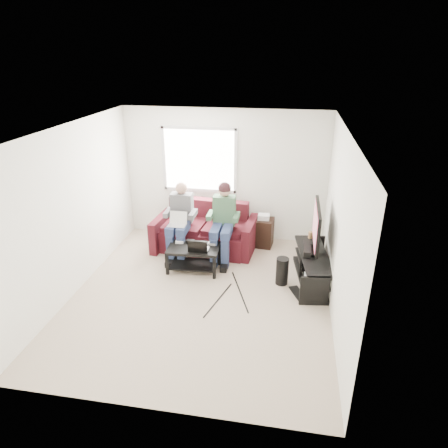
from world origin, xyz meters
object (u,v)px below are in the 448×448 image
Objects in this scene: coffee_table at (194,253)px; tv_stand at (313,269)px; sofa at (206,232)px; tv at (316,227)px; end_table at (263,232)px; subwoofer at (282,271)px.

coffee_table is 2.05m from tv_stand.
tv reaches higher than sofa.
tv is at bearing -49.24° from end_table.
sofa is 0.87m from coffee_table.
sofa is 2.99× the size of end_table.
sofa reaches higher than tv_stand.
end_table is (-0.43, 1.36, 0.06)m from subwoofer.
subwoofer is (1.55, -0.20, -0.09)m from coffee_table.
end_table reaches higher than subwoofer.
end_table is at bearing 46.10° from coffee_table.
tv is at bearing 2.45° from coffee_table.
tv_stand reaches higher than subwoofer.
sofa reaches higher than subwoofer.
subwoofer is at bearing -72.62° from end_table.
tv is at bearing 91.47° from tv_stand.
sofa is 2.25m from tv.
end_table is at bearing 130.76° from tv.
end_table is at bearing 15.03° from sofa.
tv is 1.56m from end_table.
coffee_table is 1.56m from subwoofer.
sofa is at bearing 88.20° from coffee_table.
coffee_table is (-0.03, -0.87, -0.00)m from sofa.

